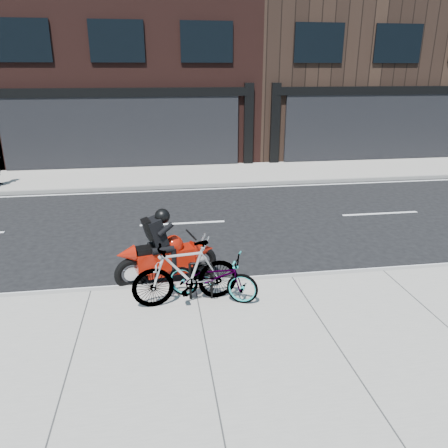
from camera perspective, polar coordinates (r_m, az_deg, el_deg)
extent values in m
plane|color=black|center=(10.61, -4.77, -3.49)|extent=(120.00, 120.00, 0.00)
cube|color=gray|center=(6.29, -1.33, -20.86)|extent=(60.00, 6.00, 0.13)
cube|color=gray|center=(17.98, -6.54, 6.32)|extent=(60.00, 3.50, 0.13)
cube|color=black|center=(24.49, -13.23, 26.38)|extent=(12.00, 10.00, 14.50)
cube|color=black|center=(26.54, 16.32, 23.39)|extent=(12.00, 10.00, 12.50)
cylinder|color=black|center=(8.07, -4.44, -7.47)|extent=(0.05, 0.05, 0.71)
cylinder|color=black|center=(8.06, -1.65, -7.45)|extent=(0.05, 0.05, 0.71)
cylinder|color=black|center=(7.91, -3.09, -5.18)|extent=(0.39, 0.09, 0.05)
imported|color=gray|center=(8.00, -1.52, -6.90)|extent=(1.80, 1.22, 0.90)
imported|color=gray|center=(7.86, -5.02, -6.40)|extent=(1.99, 0.81, 1.16)
torus|color=black|center=(9.20, -3.01, -4.95)|extent=(0.70, 0.31, 0.68)
torus|color=black|center=(8.86, -12.00, -6.39)|extent=(0.70, 0.31, 0.68)
cube|color=maroon|center=(8.92, -7.54, -4.48)|extent=(1.30, 0.69, 0.39)
cone|color=maroon|center=(9.11, -2.80, -3.37)|extent=(0.56, 0.56, 0.45)
sphere|color=maroon|center=(8.85, -6.65, -2.74)|extent=(0.41, 0.41, 0.41)
cube|color=black|center=(8.75, -9.56, -3.30)|extent=(0.62, 0.42, 0.12)
cylinder|color=silver|center=(9.06, -11.27, -5.88)|extent=(0.57, 0.23, 0.09)
cube|color=black|center=(8.65, -8.76, -1.02)|extent=(0.48, 0.46, 0.61)
cube|color=black|center=(8.59, -9.85, -0.66)|extent=(0.31, 0.36, 0.42)
sphere|color=black|center=(8.58, -8.07, 1.03)|extent=(0.30, 0.30, 0.30)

